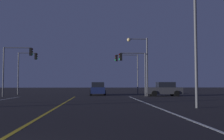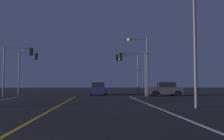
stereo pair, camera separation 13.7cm
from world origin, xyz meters
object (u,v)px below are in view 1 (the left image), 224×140
traffic_light_near_left (17,60)px  traffic_light_far_left (27,64)px  street_lamp_right_far (142,58)px  traffic_light_near_right (132,64)px  car_ahead_far (98,89)px  street_lamp_right_near (186,26)px  traffic_light_far_right (127,65)px  car_crossing_side (164,89)px

traffic_light_near_left → traffic_light_far_left: traffic_light_far_left is taller
street_lamp_right_far → traffic_light_near_right: bearing=12.3°
car_ahead_far → traffic_light_near_left: 10.55m
traffic_light_near_right → traffic_light_near_left: traffic_light_near_left is taller
car_ahead_far → traffic_light_far_left: size_ratio=0.74×
traffic_light_near_right → street_lamp_right_near: bearing=94.8°
traffic_light_near_right → traffic_light_far_right: bearing=-90.1°
traffic_light_near_left → traffic_light_far_left: bearing=94.0°
traffic_light_far_left → street_lamp_right_far: 15.98m
car_ahead_far → traffic_light_far_left: 10.59m
car_crossing_side → traffic_light_near_left: size_ratio=0.75×
traffic_light_near_left → street_lamp_right_near: bearing=-44.7°
car_ahead_far → traffic_light_near_right: bearing=-129.2°
traffic_light_far_right → traffic_light_far_left: size_ratio=0.97×
traffic_light_far_right → street_lamp_right_near: 20.14m
traffic_light_near_right → traffic_light_near_left: 13.51m
car_crossing_side → street_lamp_right_near: street_lamp_right_near is taller
car_crossing_side → traffic_light_near_left: 17.83m
car_crossing_side → traffic_light_far_left: traffic_light_far_left is taller
car_crossing_side → street_lamp_right_near: 16.00m
car_crossing_side → traffic_light_far_left: 18.84m
car_ahead_far → traffic_light_near_right: (4.11, -3.35, 3.07)m
traffic_light_far_left → street_lamp_right_far: (15.09, -5.24, 0.33)m
street_lamp_right_near → traffic_light_far_left: bearing=-53.1°
street_lamp_right_far → traffic_light_far_left: bearing=-19.1°
car_crossing_side → car_ahead_far: size_ratio=1.00×
car_ahead_far → street_lamp_right_far: size_ratio=0.61×
traffic_light_far_right → traffic_light_near_right: bearing=89.9°
traffic_light_near_left → street_lamp_right_near: size_ratio=0.73×
car_crossing_side → traffic_light_near_left: traffic_light_near_left is taller
traffic_light_near_right → street_lamp_right_near: size_ratio=0.66×
traffic_light_near_right → street_lamp_right_far: 1.42m
traffic_light_far_right → street_lamp_right_near: street_lamp_right_near is taller
traffic_light_near_left → car_ahead_far: bearing=19.6°
traffic_light_near_right → street_lamp_right_near: (1.22, -14.59, 1.17)m
traffic_light_near_right → car_ahead_far: bearing=-39.2°
traffic_light_far_right → street_lamp_right_near: (1.21, -20.09, 0.87)m
car_ahead_far → traffic_light_far_left: traffic_light_far_left is taller
street_lamp_right_near → car_crossing_side: bearing=-100.3°
car_crossing_side → traffic_light_far_right: (-3.96, 4.91, 3.37)m
traffic_light_near_left → traffic_light_far_right: size_ratio=1.02×
traffic_light_near_left → street_lamp_right_near: 20.75m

